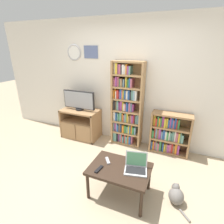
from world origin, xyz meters
TOP-DOWN VIEW (x-y plane):
  - ground_plane at (0.00, 0.00)m, footprint 18.00×18.00m
  - wall_back at (-0.01, 1.70)m, footprint 6.52×0.09m
  - tv_stand at (-1.02, 1.38)m, footprint 0.86×0.49m
  - television at (-1.02, 1.40)m, footprint 0.76×0.18m
  - bookshelf_tall at (0.05, 1.53)m, footprint 0.64×0.26m
  - bookshelf_short at (0.95, 1.53)m, footprint 0.76×0.28m
  - coffee_table at (0.44, 0.11)m, footprint 0.84×0.58m
  - laptop at (0.65, 0.17)m, footprint 0.35×0.31m
  - remote_near_laptop at (0.22, 0.19)m, footprint 0.13×0.16m
  - remote_far_from_laptop at (0.19, -0.04)m, footprint 0.06×0.16m
  - cat at (1.21, 0.27)m, footprint 0.34×0.40m

SIDE VIEW (x-z plane):
  - ground_plane at x=0.00m, z-range 0.00..0.00m
  - cat at x=1.21m, z-range -0.02..0.26m
  - tv_stand at x=-1.02m, z-range 0.00..0.68m
  - bookshelf_short at x=0.95m, z-range -0.02..0.82m
  - coffee_table at x=0.44m, z-range 0.18..0.63m
  - remote_near_laptop at x=0.22m, z-range 0.45..0.47m
  - remote_far_from_laptop at x=0.19m, z-range 0.45..0.47m
  - laptop at x=0.65m, z-range 0.40..0.63m
  - bookshelf_tall at x=0.05m, z-range -0.03..1.75m
  - television at x=-1.02m, z-range 0.68..1.12m
  - wall_back at x=-0.01m, z-range 0.01..2.61m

